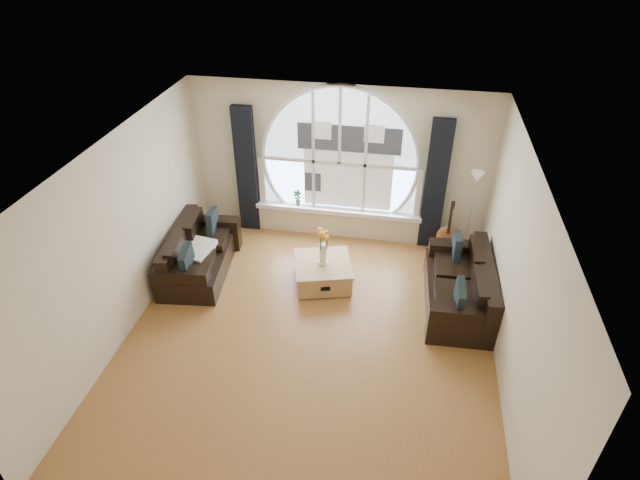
{
  "coord_description": "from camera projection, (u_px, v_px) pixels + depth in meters",
  "views": [
    {
      "loc": [
        1.07,
        -5.01,
        5.12
      ],
      "look_at": [
        0.0,
        0.9,
        1.05
      ],
      "focal_mm": 28.85,
      "sensor_mm": 36.0,
      "label": 1
    }
  ],
  "objects": [
    {
      "name": "wall_back",
      "position": [
        340.0,
        164.0,
        8.59
      ],
      "size": [
        5.0,
        0.01,
        2.7
      ],
      "primitive_type": "cube",
      "color": "beige",
      "rests_on": "ground"
    },
    {
      "name": "curtain_left",
      "position": [
        246.0,
        171.0,
        8.84
      ],
      "size": [
        0.35,
        0.12,
        2.3
      ],
      "primitive_type": "cube",
      "color": "black",
      "rests_on": "ground"
    },
    {
      "name": "window_frame",
      "position": [
        339.0,
        151.0,
        8.39
      ],
      "size": [
        2.76,
        0.08,
        2.15
      ],
      "primitive_type": "cube",
      "color": "white",
      "rests_on": "wall_back"
    },
    {
      "name": "wall_right",
      "position": [
        517.0,
        283.0,
        5.98
      ],
      "size": [
        0.01,
        5.5,
        2.7
      ],
      "primitive_type": "cube",
      "color": "beige",
      "rests_on": "ground"
    },
    {
      "name": "ceiling",
      "position": [
        305.0,
        160.0,
        5.59
      ],
      "size": [
        5.0,
        5.5,
        0.01
      ],
      "primitive_type": "cube",
      "color": "silver",
      "rests_on": "ground"
    },
    {
      "name": "coffee_chest",
      "position": [
        323.0,
        272.0,
        8.02
      ],
      "size": [
        1.06,
        1.06,
        0.42
      ],
      "primitive_type": "cube",
      "rotation": [
        0.0,
        0.0,
        0.27
      ],
      "color": "#AA804E",
      "rests_on": "ground"
    },
    {
      "name": "ground",
      "position": [
        308.0,
        339.0,
        7.11
      ],
      "size": [
        5.0,
        5.5,
        0.01
      ],
      "primitive_type": "cube",
      "color": "brown",
      "rests_on": "ground"
    },
    {
      "name": "sofa_left",
      "position": [
        199.0,
        251.0,
        8.15
      ],
      "size": [
        1.02,
        1.76,
        0.75
      ],
      "primitive_type": "cube",
      "rotation": [
        0.0,
        0.0,
        0.11
      ],
      "color": "black",
      "rests_on": "ground"
    },
    {
      "name": "vase_flowers",
      "position": [
        323.0,
        242.0,
        7.71
      ],
      "size": [
        0.24,
        0.24,
        0.7
      ],
      "primitive_type": "cube",
      "color": "white",
      "rests_on": "coffee_chest"
    },
    {
      "name": "window_sill",
      "position": [
        338.0,
        210.0,
        8.98
      ],
      "size": [
        2.9,
        0.22,
        0.08
      ],
      "primitive_type": "cube",
      "color": "white",
      "rests_on": "wall_back"
    },
    {
      "name": "wall_front",
      "position": [
        239.0,
        460.0,
        4.11
      ],
      "size": [
        5.0,
        0.01,
        2.7
      ],
      "primitive_type": "cube",
      "color": "beige",
      "rests_on": "ground"
    },
    {
      "name": "neighbor_house",
      "position": [
        348.0,
        158.0,
        8.45
      ],
      "size": [
        1.7,
        0.02,
        1.5
      ],
      "primitive_type": "cube",
      "color": "silver",
      "rests_on": "wall_back"
    },
    {
      "name": "floor_lamp",
      "position": [
        470.0,
        217.0,
        8.25
      ],
      "size": [
        0.24,
        0.24,
        1.6
      ],
      "primitive_type": "cube",
      "color": "#B2B2B2",
      "rests_on": "ground"
    },
    {
      "name": "throw_blanket",
      "position": [
        194.0,
        249.0,
        8.02
      ],
      "size": [
        0.63,
        0.63,
        0.1
      ],
      "primitive_type": "cube",
      "rotation": [
        0.0,
        0.0,
        -0.16
      ],
      "color": "silver",
      "rests_on": "sofa_left"
    },
    {
      "name": "sofa_right",
      "position": [
        459.0,
        284.0,
        7.46
      ],
      "size": [
        0.95,
        1.8,
        0.79
      ],
      "primitive_type": "cube",
      "rotation": [
        0.0,
        0.0,
        0.04
      ],
      "color": "black",
      "rests_on": "ground"
    },
    {
      "name": "arched_window",
      "position": [
        340.0,
        150.0,
        8.41
      ],
      "size": [
        2.6,
        0.06,
        2.15
      ],
      "primitive_type": "cube",
      "color": "silver",
      "rests_on": "wall_back"
    },
    {
      "name": "curtain_right",
      "position": [
        435.0,
        186.0,
        8.37
      ],
      "size": [
        0.35,
        0.12,
        2.3
      ],
      "primitive_type": "cube",
      "color": "black",
      "rests_on": "ground"
    },
    {
      "name": "guitar",
      "position": [
        449.0,
        226.0,
        8.53
      ],
      "size": [
        0.38,
        0.27,
        1.06
      ],
      "primitive_type": "cube",
      "rotation": [
        0.0,
        0.0,
        -0.08
      ],
      "color": "brown",
      "rests_on": "ground"
    },
    {
      "name": "potted_plant",
      "position": [
        298.0,
        198.0,
        8.98
      ],
      "size": [
        0.16,
        0.11,
        0.29
      ],
      "primitive_type": "imported",
      "rotation": [
        0.0,
        0.0,
        -0.04
      ],
      "color": "#1E6023",
      "rests_on": "window_sill"
    },
    {
      "name": "attic_slope",
      "position": [
        508.0,
        206.0,
        5.47
      ],
      "size": [
        0.92,
        5.5,
        0.72
      ],
      "primitive_type": "cube",
      "color": "silver",
      "rests_on": "ground"
    },
    {
      "name": "wall_left",
      "position": [
        120.0,
        240.0,
        6.72
      ],
      "size": [
        0.01,
        5.5,
        2.7
      ],
      "primitive_type": "cube",
      "color": "beige",
      "rests_on": "ground"
    }
  ]
}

